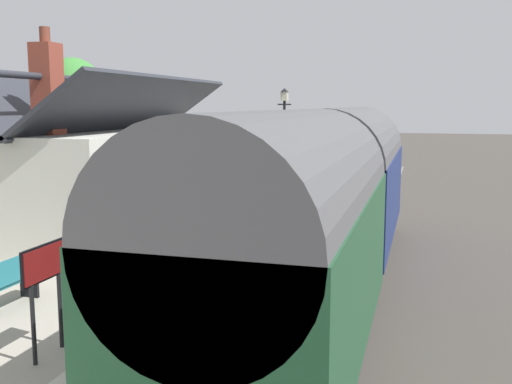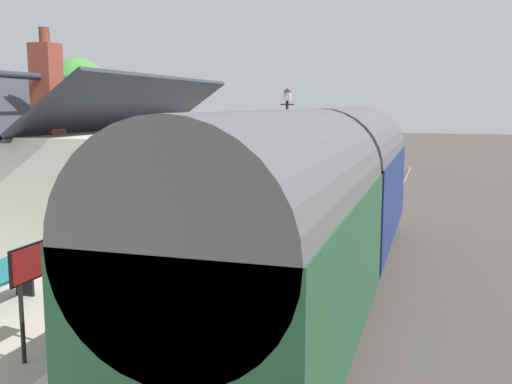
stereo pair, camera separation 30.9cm
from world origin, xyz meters
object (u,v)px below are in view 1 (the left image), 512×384
at_px(bench_near_building, 10,280).
at_px(tree_behind_building, 72,94).
at_px(planter_edge_far, 218,167).
at_px(lamp_post_platform, 284,123).
at_px(tree_far_left, 74,106).
at_px(planter_edge_near, 247,171).
at_px(bench_mid_platform, 258,176).
at_px(station_sign_board, 45,272).
at_px(train, 325,203).
at_px(planter_by_door, 200,188).
at_px(station_building, 105,175).

relative_size(bench_near_building, tree_behind_building, 0.21).
distance_m(planter_edge_far, lamp_post_platform, 7.57).
bearing_deg(tree_far_left, bench_near_building, -150.90).
bearing_deg(planter_edge_near, bench_mid_platform, -145.23).
bearing_deg(lamp_post_platform, tree_far_left, 77.52).
height_order(bench_mid_platform, planter_edge_far, planter_edge_far).
height_order(station_sign_board, tree_behind_building, tree_behind_building).
height_order(planter_edge_far, planter_edge_near, planter_edge_near).
xyz_separation_m(train, lamp_post_platform, (8.02, 2.84, 1.54)).
bearing_deg(tree_far_left, station_sign_board, -148.43).
xyz_separation_m(bench_near_building, planter_by_door, (12.03, 1.24, -0.10)).
bearing_deg(station_sign_board, train, -23.60).
height_order(train, planter_by_door, train).
bearing_deg(planter_edge_far, train, -151.40).
height_order(lamp_post_platform, tree_behind_building, tree_behind_building).
distance_m(station_building, bench_near_building, 6.70).
bearing_deg(lamp_post_platform, train, -160.53).
height_order(bench_mid_platform, planter_by_door, bench_mid_platform).
bearing_deg(station_sign_board, station_building, 24.85).
bearing_deg(planter_edge_near, train, -155.55).
relative_size(station_building, planter_by_door, 11.04).
distance_m(station_building, planter_by_door, 5.80).
bearing_deg(station_building, bench_near_building, -163.82).
bearing_deg(lamp_post_platform, planter_by_door, 105.58).
relative_size(train, tree_far_left, 2.50).
relative_size(station_building, planter_edge_near, 8.49).
height_order(planter_edge_near, lamp_post_platform, lamp_post_platform).
distance_m(train, bench_mid_platform, 11.69).
relative_size(train, tree_behind_building, 2.41).
xyz_separation_m(train, station_sign_board, (-6.34, 2.77, -0.05)).
bearing_deg(station_sign_board, planter_edge_near, 8.21).
bearing_deg(planter_edge_near, station_sign_board, -171.79).
relative_size(bench_mid_platform, tree_behind_building, 0.21).
bearing_deg(tree_behind_building, tree_far_left, -146.46).
bearing_deg(planter_edge_far, tree_far_left, 120.94).
xyz_separation_m(station_building, tree_behind_building, (12.56, 9.09, 2.47)).
xyz_separation_m(train, tree_far_left, (10.26, 12.97, 2.13)).
bearing_deg(train, planter_edge_near, 24.45).
xyz_separation_m(planter_edge_far, planter_edge_near, (-1.72, -2.01, 0.02)).
relative_size(planter_edge_near, station_sign_board, 0.62).
distance_m(planter_by_door, station_sign_board, 13.89).
height_order(train, planter_edge_far, train).
bearing_deg(lamp_post_platform, station_sign_board, -179.74).
bearing_deg(bench_mid_platform, planter_edge_near, 34.77).
relative_size(planter_edge_near, tree_behind_building, 0.14).
distance_m(planter_edge_near, tree_far_left, 8.25).
height_order(station_building, bench_near_building, station_building).
height_order(planter_by_door, planter_edge_near, planter_edge_near).
bearing_deg(lamp_post_platform, planter_edge_far, 39.37).
bearing_deg(tree_behind_building, planter_by_door, -125.41).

